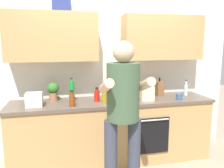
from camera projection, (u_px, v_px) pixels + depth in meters
ground_plane at (113, 159)px, 3.33m from camera, size 12.00×12.00×0.00m
back_wall_unit at (109, 56)px, 3.34m from camera, size 4.00×0.38×2.50m
counter at (113, 130)px, 3.25m from camera, size 2.84×0.67×0.90m
person_standing at (123, 109)px, 2.34m from camera, size 0.49×0.45×1.71m
bottle_oil at (104, 97)px, 3.02m from camera, size 0.07×0.07×0.21m
bottle_vinegar at (72, 100)px, 2.84m from camera, size 0.07×0.07×0.21m
bottle_syrup at (107, 90)px, 3.23m from camera, size 0.06×0.06×0.30m
bottle_hotsauce at (97, 95)px, 3.11m from camera, size 0.08×0.08×0.20m
bottle_juice at (139, 89)px, 3.38m from camera, size 0.06×0.06×0.27m
bottle_soda at (72, 91)px, 3.11m from camera, size 0.07×0.07×0.32m
bottle_water at (186, 89)px, 3.48m from camera, size 0.06×0.06×0.24m
bottle_soy at (126, 89)px, 3.41m from camera, size 0.05×0.05×0.27m
cup_stoneware at (120, 98)px, 3.09m from camera, size 0.07×0.07×0.10m
cup_tea at (179, 97)px, 3.21m from camera, size 0.08×0.08×0.08m
knife_block at (159, 88)px, 3.47m from camera, size 0.10×0.14×0.28m
potted_herb at (53, 91)px, 3.11m from camera, size 0.15×0.15×0.26m
grocery_bag_produce at (34, 100)px, 2.85m from camera, size 0.21×0.18×0.17m
grocery_bag_rice at (147, 93)px, 3.20m from camera, size 0.20×0.23×0.20m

